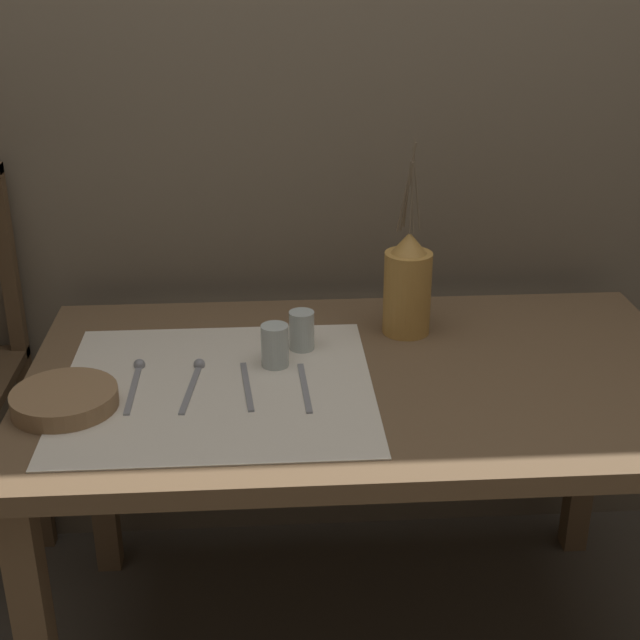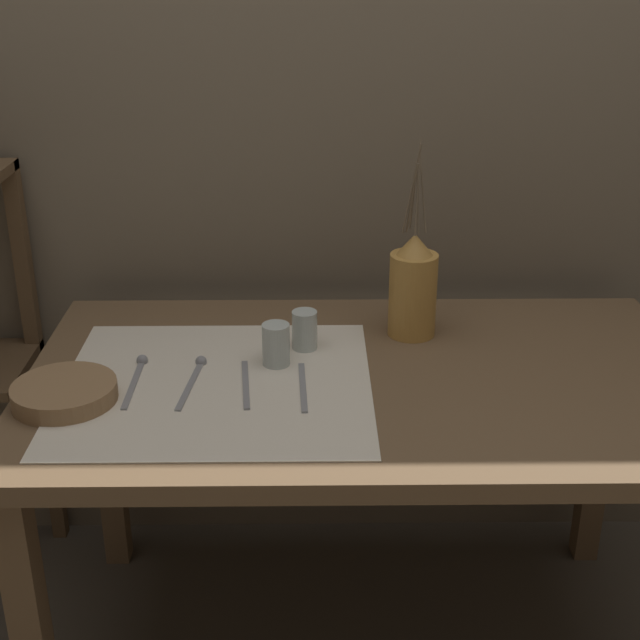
% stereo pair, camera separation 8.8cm
% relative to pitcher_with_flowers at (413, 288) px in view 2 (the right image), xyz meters
% --- Properties ---
extents(stone_wall_back, '(7.00, 0.06, 2.40)m').
position_rel_pitcher_with_flowers_xyz_m(stone_wall_back, '(-0.12, 0.31, 0.37)').
color(stone_wall_back, '#6B5E4C').
rests_on(stone_wall_back, ground_plane).
extents(wooden_table, '(1.38, 0.80, 0.73)m').
position_rel_pitcher_with_flowers_xyz_m(wooden_table, '(-0.12, -0.20, -0.20)').
color(wooden_table, brown).
rests_on(wooden_table, ground_plane).
extents(linen_cloth, '(0.61, 0.57, 0.00)m').
position_rel_pitcher_with_flowers_xyz_m(linen_cloth, '(-0.41, -0.24, -0.11)').
color(linen_cloth, beige).
rests_on(linen_cloth, wooden_table).
extents(pitcher_with_flowers, '(0.11, 0.11, 0.44)m').
position_rel_pitcher_with_flowers_xyz_m(pitcher_with_flowers, '(0.00, 0.00, 0.00)').
color(pitcher_with_flowers, '#B7843D').
rests_on(pitcher_with_flowers, wooden_table).
extents(wooden_bowl, '(0.20, 0.20, 0.04)m').
position_rel_pitcher_with_flowers_xyz_m(wooden_bowl, '(-0.70, -0.31, -0.09)').
color(wooden_bowl, '#8E6B47').
rests_on(wooden_bowl, wooden_table).
extents(glass_tumbler_near, '(0.06, 0.06, 0.09)m').
position_rel_pitcher_with_flowers_xyz_m(glass_tumbler_near, '(-0.30, -0.15, -0.06)').
color(glass_tumbler_near, '#B7C1BC').
rests_on(glass_tumbler_near, wooden_table).
extents(glass_tumbler_far, '(0.05, 0.05, 0.08)m').
position_rel_pitcher_with_flowers_xyz_m(glass_tumbler_far, '(-0.24, -0.08, -0.06)').
color(glass_tumbler_far, '#B7C1BC').
rests_on(glass_tumbler_far, wooden_table).
extents(spoon_outer, '(0.02, 0.21, 0.02)m').
position_rel_pitcher_with_flowers_xyz_m(spoon_outer, '(-0.58, -0.19, -0.10)').
color(spoon_outer, gray).
rests_on(spoon_outer, wooden_table).
extents(spoon_inner, '(0.04, 0.21, 0.02)m').
position_rel_pitcher_with_flowers_xyz_m(spoon_inner, '(-0.46, -0.19, -0.10)').
color(spoon_inner, gray).
rests_on(spoon_inner, wooden_table).
extents(fork_outer, '(0.03, 0.20, 0.00)m').
position_rel_pitcher_with_flowers_xyz_m(fork_outer, '(-0.35, -0.25, -0.10)').
color(fork_outer, gray).
rests_on(fork_outer, wooden_table).
extents(fork_inner, '(0.02, 0.20, 0.00)m').
position_rel_pitcher_with_flowers_xyz_m(fork_inner, '(-0.24, -0.26, -0.10)').
color(fork_inner, gray).
rests_on(fork_inner, wooden_table).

